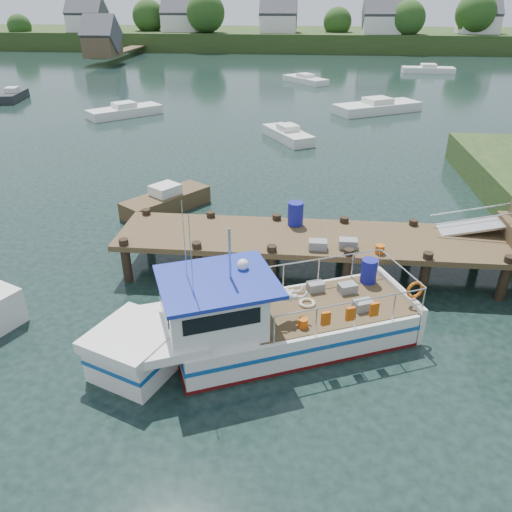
# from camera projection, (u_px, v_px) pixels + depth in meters

# --- Properties ---
(ground_plane) EXTENTS (160.00, 160.00, 0.00)m
(ground_plane) POSITION_uv_depth(u_px,v_px,m) (287.00, 270.00, 18.12)
(ground_plane) COLOR black
(far_shore) EXTENTS (140.00, 42.55, 9.22)m
(far_shore) POSITION_uv_depth(u_px,v_px,m) (308.00, 35.00, 89.58)
(far_shore) COLOR #2C421B
(far_shore) RESTS_ON ground
(dock) EXTENTS (16.60, 3.00, 4.78)m
(dock) POSITION_uv_depth(u_px,v_px,m) (486.00, 220.00, 16.51)
(dock) COLOR #4E3D25
(dock) RESTS_ON ground
(lobster_boat) EXTENTS (9.07, 5.66, 4.53)m
(lobster_boat) POSITION_uv_depth(u_px,v_px,m) (254.00, 324.00, 13.76)
(lobster_boat) COLOR silver
(lobster_boat) RESTS_ON ground
(moored_rowboat) EXTENTS (3.65, 4.24, 1.23)m
(moored_rowboat) POSITION_uv_depth(u_px,v_px,m) (166.00, 201.00, 22.86)
(moored_rowboat) COLOR #4E3D25
(moored_rowboat) RESTS_ON ground
(moored_far) EXTENTS (6.34, 2.28, 1.07)m
(moored_far) POSITION_uv_depth(u_px,v_px,m) (428.00, 69.00, 62.29)
(moored_far) COLOR silver
(moored_far) RESTS_ON ground
(moored_a) EXTENTS (5.65, 5.54, 1.09)m
(moored_a) POSITION_uv_depth(u_px,v_px,m) (125.00, 111.00, 40.47)
(moored_a) COLOR silver
(moored_a) RESTS_ON ground
(moored_b) EXTENTS (3.78, 4.88, 1.04)m
(moored_b) POSITION_uv_depth(u_px,v_px,m) (288.00, 134.00, 33.86)
(moored_b) COLOR silver
(moored_b) RESTS_ON ground
(moored_c) EXTENTS (7.69, 5.90, 1.17)m
(moored_c) POSITION_uv_depth(u_px,v_px,m) (377.00, 107.00, 41.78)
(moored_c) COLOR silver
(moored_c) RESTS_ON ground
(moored_d) EXTENTS (5.25, 5.64, 0.98)m
(moored_d) POSITION_uv_depth(u_px,v_px,m) (305.00, 80.00, 55.33)
(moored_d) COLOR silver
(moored_d) RESTS_ON ground
(moored_e) EXTENTS (2.18, 4.52, 1.20)m
(moored_e) POSITION_uv_depth(u_px,v_px,m) (13.00, 96.00, 46.24)
(moored_e) COLOR black
(moored_e) RESTS_ON ground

